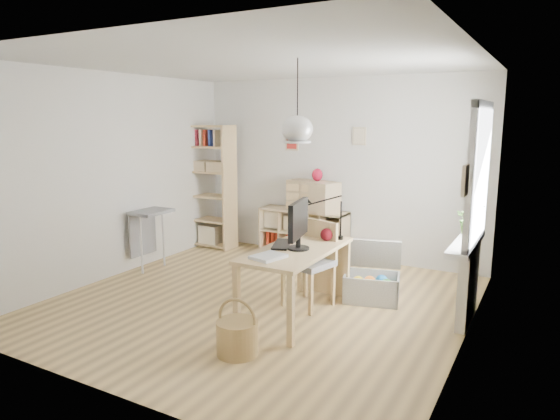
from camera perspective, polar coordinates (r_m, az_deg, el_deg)
The scene contains 20 objects.
ground at distance 5.92m, azimuth -2.29°, elevation -10.43°, with size 4.50×4.50×0.00m, color tan.
room_shell at distance 5.13m, azimuth 1.99°, elevation 9.23°, with size 4.50×4.50×4.50m.
window_unit at distance 5.39m, azimuth 21.88°, elevation 3.74°, with size 0.07×1.16×1.46m.
radiator at distance 5.63m, azimuth 20.72°, elevation -7.92°, with size 0.10×0.80×0.80m, color white.
windowsill at distance 5.52m, azimuth 20.50°, elevation -3.62°, with size 0.22×1.20×0.06m, color white.
desk at distance 5.33m, azimuth 1.90°, elevation -5.36°, with size 0.70×1.50×0.75m.
cube_shelf at distance 7.80m, azimuth 2.66°, elevation -2.97°, with size 1.40×0.38×0.72m.
tall_bookshelf at distance 8.23m, azimuth -7.99°, elevation 3.24°, with size 0.80×0.38×2.00m.
side_table at distance 7.21m, azimuth -14.84°, elevation -1.42°, with size 0.40×0.55×0.85m.
chair at distance 5.69m, azimuth 3.68°, elevation -5.50°, with size 0.57×0.57×0.96m.
wicker_basket at distance 4.66m, azimuth -4.90°, elevation -14.17°, with size 0.39×0.38×0.53m.
storage_chest at distance 6.03m, azimuth 10.56°, elevation -8.02°, with size 0.78×0.84×0.66m.
monitor at distance 5.21m, azimuth 2.11°, elevation -1.42°, with size 0.24×0.59×0.52m.
keyboard at distance 5.42m, azimuth 0.21°, elevation -3.95°, with size 0.17×0.45×0.02m, color black.
task_lamp at distance 5.68m, azimuth 4.75°, elevation -0.11°, with size 0.44×0.16×0.47m.
yarn_ball at distance 5.63m, azimuth 5.35°, elevation -2.81°, with size 0.14×0.14×0.14m, color #530B0E.
paper_tray at distance 4.94m, azimuth -1.34°, elevation -5.35°, with size 0.25×0.32×0.03m, color white.
drawer_chest at distance 7.56m, azimuth 3.81°, elevation 1.61°, with size 0.80×0.37×0.46m, color beige.
red_vase at distance 7.49m, azimuth 4.28°, elevation 4.03°, with size 0.16×0.16×0.19m, color maroon.
potted_plant at distance 5.82m, azimuth 20.95°, elevation -0.93°, with size 0.30×0.26×0.34m, color #3B6A27.
Camera 1 is at (2.88, -4.72, 2.12)m, focal length 32.00 mm.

